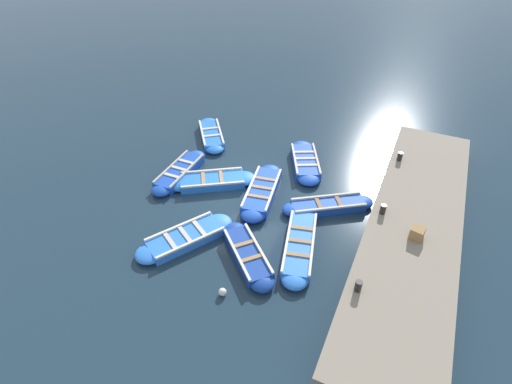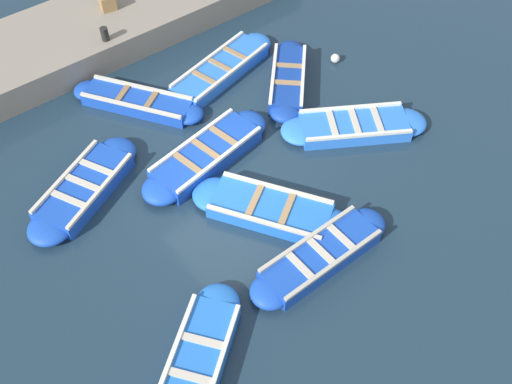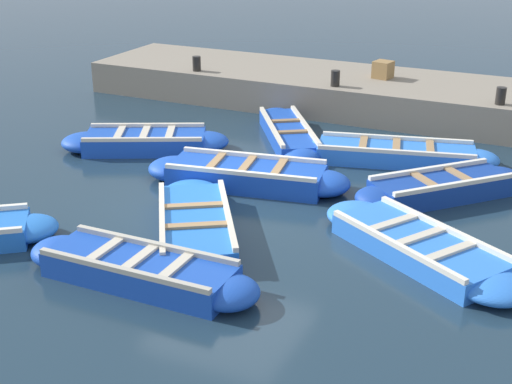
# 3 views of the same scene
# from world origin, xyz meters

# --- Properties ---
(ground_plane) EXTENTS (120.00, 120.00, 0.00)m
(ground_plane) POSITION_xyz_m (0.00, 0.00, 0.00)
(ground_plane) COLOR #1C303F
(boat_stern_in) EXTENTS (2.62, 3.09, 0.37)m
(boat_stern_in) POSITION_xyz_m (3.22, -2.95, 0.16)
(boat_stern_in) COLOR blue
(boat_stern_in) RESTS_ON ground
(boat_tucked) EXTENTS (2.28, 3.36, 0.41)m
(boat_tucked) POSITION_xyz_m (-1.53, -2.64, 0.17)
(boat_tucked) COLOR #1947B7
(boat_tucked) RESTS_ON ground
(boat_mid_row) EXTENTS (3.45, 2.69, 0.38)m
(boat_mid_row) POSITION_xyz_m (1.40, 0.16, 0.16)
(boat_mid_row) COLOR blue
(boat_mid_row) RESTS_ON ground
(boat_drifting) EXTENTS (3.26, 2.50, 0.38)m
(boat_drifting) POSITION_xyz_m (-3.23, -0.31, 0.16)
(boat_drifting) COLOR #1947B7
(boat_drifting) RESTS_ON ground
(boat_near_quay) EXTENTS (2.62, 3.49, 0.36)m
(boat_near_quay) POSITION_xyz_m (0.66, 3.30, 0.15)
(boat_near_quay) COLOR blue
(boat_near_quay) RESTS_ON ground
(boat_bow_out) EXTENTS (0.87, 3.36, 0.41)m
(boat_bow_out) POSITION_xyz_m (2.91, 0.21, 0.17)
(boat_bow_out) COLOR #1947B7
(boat_bow_out) RESTS_ON ground
(boat_end_of_row) EXTENTS (1.51, 3.69, 0.44)m
(boat_end_of_row) POSITION_xyz_m (-0.69, -0.01, 0.19)
(boat_end_of_row) COLOR #1947B7
(boat_end_of_row) RESTS_ON ground
(boat_centre) EXTENTS (2.83, 2.71, 0.41)m
(boat_centre) POSITION_xyz_m (-1.59, 3.14, 0.18)
(boat_centre) COLOR navy
(boat_centre) RESTS_ON ground
(boat_alongside) EXTENTS (1.72, 3.86, 0.38)m
(boat_alongside) POSITION_xyz_m (-2.95, 2.00, 0.16)
(boat_alongside) COLOR blue
(boat_alongside) RESTS_ON ground
(quay_wall) EXTENTS (2.89, 12.78, 0.75)m
(quay_wall) POSITION_xyz_m (-6.23, 0.00, 0.38)
(quay_wall) COLOR gray
(quay_wall) RESTS_ON ground
(bollard_mid_north) EXTENTS (0.20, 0.20, 0.35)m
(bollard_mid_north) POSITION_xyz_m (-5.14, 0.00, 0.93)
(bollard_mid_north) COLOR black
(bollard_mid_north) RESTS_ON quay_wall
(wooden_crate) EXTENTS (0.46, 0.46, 0.39)m
(wooden_crate) POSITION_xyz_m (-6.33, 0.74, 0.95)
(wooden_crate) COLOR olive
(wooden_crate) RESTS_ON quay_wall
(buoy_orange_near) EXTENTS (0.24, 0.24, 0.24)m
(buoy_orange_near) POSITION_xyz_m (-1.53, 4.72, 0.12)
(buoy_orange_near) COLOR silver
(buoy_orange_near) RESTS_ON ground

